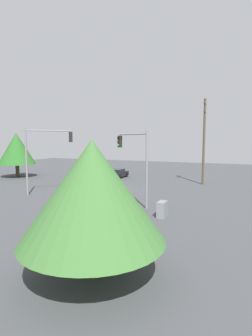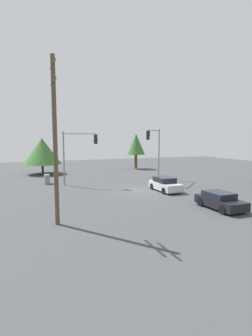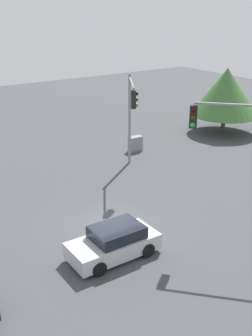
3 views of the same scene
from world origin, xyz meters
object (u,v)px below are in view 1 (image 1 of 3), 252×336
(sedan_silver, at_px, (93,180))
(electrical_cabinet, at_px, (162,209))
(traffic_signal_main, at_px, (44,149))
(traffic_signal_cross, at_px, (135,155))
(sedan_dark, at_px, (117,173))

(sedan_silver, relative_size, electrical_cabinet, 3.58)
(traffic_signal_main, bearing_deg, traffic_signal_cross, -45.54)
(sedan_silver, height_order, electrical_cabinet, sedan_silver)
(sedan_dark, height_order, sedan_silver, sedan_silver)
(sedan_silver, distance_m, traffic_signal_main, 7.46)
(traffic_signal_cross, xyz_separation_m, electrical_cabinet, (-2.59, -3.16, -3.72))
(sedan_silver, distance_m, electrical_cabinet, 14.24)
(sedan_silver, bearing_deg, electrical_cabinet, -39.09)
(traffic_signal_main, xyz_separation_m, traffic_signal_cross, (-0.35, -9.87, -0.32))
(traffic_signal_main, bearing_deg, sedan_silver, 28.30)
(sedan_silver, xyz_separation_m, electrical_cabinet, (-8.98, -11.05, -0.12))
(sedan_silver, relative_size, traffic_signal_cross, 0.65)
(sedan_dark, height_order, traffic_signal_main, traffic_signal_main)
(traffic_signal_main, relative_size, traffic_signal_cross, 1.07)
(electrical_cabinet, bearing_deg, traffic_signal_cross, 50.64)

